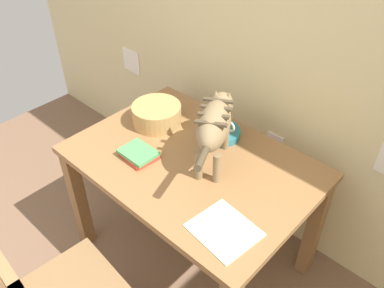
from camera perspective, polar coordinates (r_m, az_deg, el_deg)
The scene contains 8 objects.
wall_rear at distance 2.08m, azimuth 13.31°, elevation 15.14°, with size 4.48×0.11×2.50m.
dining_table at distance 2.04m, azimuth 0.00°, elevation -4.30°, with size 1.20×0.84×0.76m.
cat at distance 1.85m, azimuth 3.31°, elevation 3.03°, with size 0.36×0.57×0.31m.
saucer_bowl at distance 2.12m, azimuth 4.06°, elevation 1.64°, with size 0.21×0.21×0.04m, color teal.
coffee_mug at distance 2.08m, azimuth 4.21°, elevation 3.04°, with size 0.14×0.10×0.09m.
magazine at distance 1.67m, azimuth 4.61°, elevation -12.15°, with size 0.26×0.23×0.01m, color beige.
book_stack at distance 1.99m, azimuth -7.67°, elevation -1.39°, with size 0.19×0.16×0.04m.
wicker_basket at distance 2.19m, azimuth -5.07°, elevation 4.26°, with size 0.27×0.27×0.11m.
Camera 1 is at (0.93, 0.29, 2.05)m, focal length 37.32 mm.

